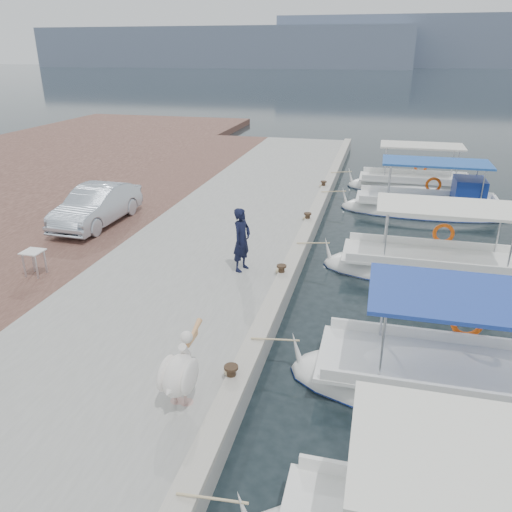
# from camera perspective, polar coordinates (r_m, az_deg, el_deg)

# --- Properties ---
(ground) EXTENTS (400.00, 400.00, 0.00)m
(ground) POSITION_cam_1_polar(r_m,az_deg,el_deg) (13.09, 3.10, -7.09)
(ground) COLOR black
(ground) RESTS_ON ground
(concrete_quay) EXTENTS (6.00, 40.00, 0.50)m
(concrete_quay) POSITION_cam_1_polar(r_m,az_deg,el_deg) (18.07, -3.19, 2.40)
(concrete_quay) COLOR gray
(concrete_quay) RESTS_ON ground
(quay_curb) EXTENTS (0.44, 40.00, 0.12)m
(quay_curb) POSITION_cam_1_polar(r_m,az_deg,el_deg) (17.39, 5.59, 2.59)
(quay_curb) COLOR #A6A194
(quay_curb) RESTS_ON concrete_quay
(cobblestone_strip) EXTENTS (4.00, 40.00, 0.50)m
(cobblestone_strip) POSITION_cam_1_polar(r_m,az_deg,el_deg) (20.05, -17.02, 3.49)
(cobblestone_strip) COLOR #4F302A
(cobblestone_strip) RESTS_ON ground
(distant_hills) EXTENTS (330.00, 60.00, 18.00)m
(distant_hills) POSITION_cam_1_polar(r_m,az_deg,el_deg) (214.47, 22.97, 21.26)
(distant_hills) COLOR slate
(distant_hills) RESTS_ON ground
(fishing_caique_b) EXTENTS (6.68, 2.47, 2.83)m
(fishing_caique_b) POSITION_cam_1_polar(r_m,az_deg,el_deg) (11.20, 21.54, -13.77)
(fishing_caique_b) COLOR white
(fishing_caique_b) RESTS_ON ground
(fishing_caique_c) EXTENTS (6.79, 2.29, 2.83)m
(fishing_caique_c) POSITION_cam_1_polar(r_m,az_deg,el_deg) (16.38, 19.55, -1.60)
(fishing_caique_c) COLOR white
(fishing_caique_c) RESTS_ON ground
(fishing_caique_d) EXTENTS (7.13, 2.20, 2.83)m
(fishing_caique_d) POSITION_cam_1_polar(r_m,az_deg,el_deg) (22.47, 19.07, 5.09)
(fishing_caique_d) COLOR white
(fishing_caique_d) RESTS_ON ground
(fishing_caique_e) EXTENTS (6.47, 2.18, 2.83)m
(fishing_caique_e) POSITION_cam_1_polar(r_m,az_deg,el_deg) (26.15, 17.54, 7.48)
(fishing_caique_e) COLOR white
(fishing_caique_e) RESTS_ON ground
(mooring_bollards) EXTENTS (0.28, 20.28, 0.33)m
(mooring_bollards) POSITION_cam_1_polar(r_m,az_deg,el_deg) (14.15, 2.93, -1.56)
(mooring_bollards) COLOR black
(mooring_bollards) RESTS_ON concrete_quay
(pelican) EXTENTS (0.55, 1.59, 1.25)m
(pelican) POSITION_cam_1_polar(r_m,az_deg,el_deg) (9.22, -8.73, -13.02)
(pelican) COLOR tan
(pelican) RESTS_ON concrete_quay
(fisherman) EXTENTS (0.63, 0.78, 1.86)m
(fisherman) POSITION_cam_1_polar(r_m,az_deg,el_deg) (14.26, -1.64, 1.86)
(fisherman) COLOR black
(fisherman) RESTS_ON concrete_quay
(parked_car) EXTENTS (1.59, 4.29, 1.40)m
(parked_car) POSITION_cam_1_polar(r_m,az_deg,el_deg) (19.15, -17.76, 5.52)
(parked_car) COLOR #B3BECC
(parked_car) RESTS_ON cobblestone_strip
(folding_table) EXTENTS (0.55, 0.55, 0.73)m
(folding_table) POSITION_cam_1_polar(r_m,az_deg,el_deg) (15.41, -24.07, -0.20)
(folding_table) COLOR silver
(folding_table) RESTS_ON cobblestone_strip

